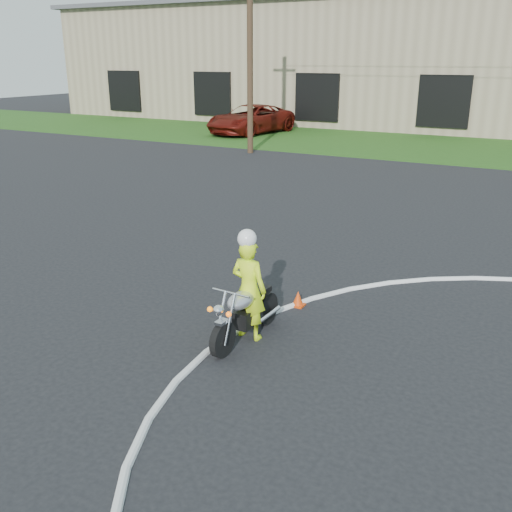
% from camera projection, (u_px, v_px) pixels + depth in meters
% --- Properties ---
extents(primary_motorcycle, '(0.68, 1.94, 1.02)m').
position_uv_depth(primary_motorcycle, '(245.00, 313.00, 9.30)').
color(primary_motorcycle, black).
rests_on(primary_motorcycle, ground).
extents(rider_primary_grp, '(0.65, 0.45, 1.89)m').
position_uv_depth(rider_primary_grp, '(249.00, 286.00, 9.27)').
color(rider_primary_grp, '#D8FF1A').
rests_on(rider_primary_grp, ground).
extents(pickup_grp, '(3.84, 6.58, 1.72)m').
position_uv_depth(pickup_grp, '(251.00, 119.00, 34.93)').
color(pickup_grp, '#570F0A').
rests_on(pickup_grp, ground).
extents(warehouse, '(41.00, 17.00, 8.30)m').
position_uv_depth(warehouse, '(334.00, 61.00, 43.84)').
color(warehouse, tan).
rests_on(warehouse, ground).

